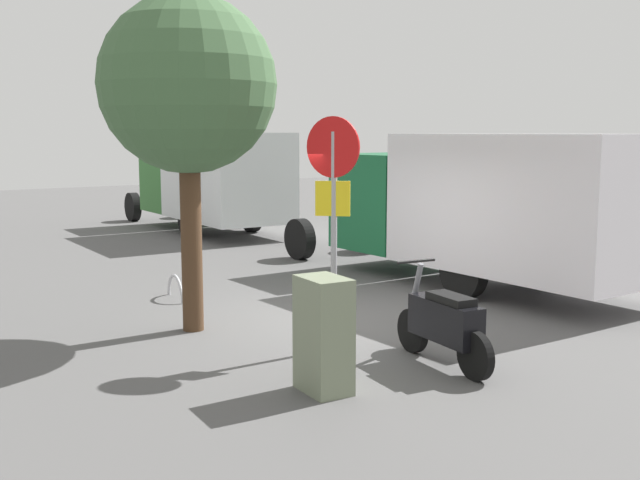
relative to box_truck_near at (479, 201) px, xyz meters
The scene contains 8 objects.
ground_plane 3.92m from the box_truck_near, 97.05° to the left, with size 60.00×60.00×0.00m, color #525050.
box_truck_near is the anchor object (origin of this frame).
box_truck_far 9.65m from the box_truck_near, ahead, with size 7.28×2.43×2.77m.
motorcycle 5.06m from the box_truck_near, 129.12° to the left, with size 1.81×0.59×1.20m.
stop_sign 4.89m from the box_truck_near, 111.76° to the left, with size 0.71×0.33×2.97m.
street_tree 5.86m from the box_truck_near, 88.74° to the left, with size 2.42×2.42×4.63m.
utility_cabinet 6.38m from the box_truck_near, 118.74° to the left, with size 0.62×0.42×1.25m, color slate.
bike_rack_hoop 5.59m from the box_truck_near, 66.66° to the left, with size 0.85×0.85×0.05m, color #B7B7BC.
Camera 1 is at (-9.03, 6.51, 2.76)m, focal length 42.63 mm.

